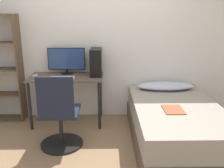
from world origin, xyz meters
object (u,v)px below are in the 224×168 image
at_px(office_chair, 60,120).
at_px(monitor, 66,60).
at_px(bed, 176,124).
at_px(keyboard, 62,78).
at_px(pc_tower, 96,62).

height_order(office_chair, monitor, monitor).
height_order(bed, monitor, monitor).
bearing_deg(bed, keyboard, 161.04).
relative_size(monitor, keyboard, 1.62).
height_order(bed, keyboard, keyboard).
distance_m(office_chair, monitor, 1.14).
bearing_deg(keyboard, office_chair, -84.92).
height_order(office_chair, bed, office_chair).
height_order(office_chair, pc_tower, pc_tower).
xyz_separation_m(office_chair, keyboard, (-0.06, 0.66, 0.39)).
relative_size(bed, pc_tower, 4.66).
bearing_deg(monitor, bed, -28.63).
distance_m(keyboard, pc_tower, 0.57).
bearing_deg(pc_tower, monitor, 168.08).
xyz_separation_m(bed, monitor, (-1.56, 0.85, 0.72)).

